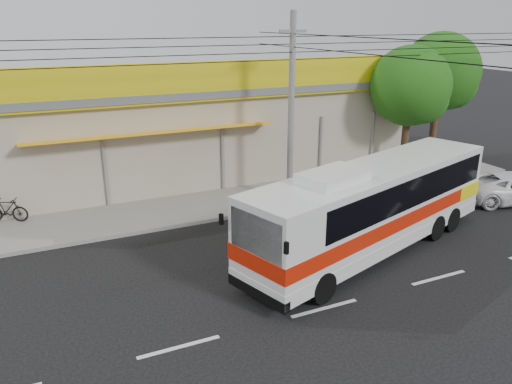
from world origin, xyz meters
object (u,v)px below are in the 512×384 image
utility_pole (293,47)px  motorbike_dark (7,210)px  tree_far (443,74)px  coach_bus (377,201)px  tree_near (413,89)px

utility_pole → motorbike_dark: bearing=169.2°
utility_pole → tree_far: 10.93m
utility_pole → tree_far: size_ratio=5.03×
coach_bus → motorbike_dark: (-11.11, 7.38, -1.09)m
coach_bus → utility_pole: bearing=75.6°
coach_bus → motorbike_dark: size_ratio=6.74×
tree_far → tree_near: bearing=-153.8°
motorbike_dark → tree_near: tree_near is taller
coach_bus → tree_near: (6.70, 6.32, 2.50)m
coach_bus → motorbike_dark: 13.38m
coach_bus → utility_pole: (-0.33, 5.32, 4.59)m
motorbike_dark → tree_near: size_ratio=0.25×
motorbike_dark → tree_far: (21.23, 0.62, 3.95)m
motorbike_dark → utility_pole: bearing=-75.6°
motorbike_dark → tree_near: (17.81, -1.06, 3.60)m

